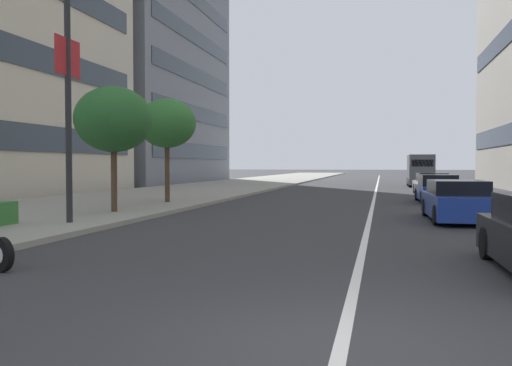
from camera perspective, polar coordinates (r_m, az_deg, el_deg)
The scene contains 10 objects.
ground_plane at distance 5.54m, azimuth 8.97°, elevation -17.55°, with size 400.00×400.00×0.00m, color #303033.
sidewalk_right_plaza at distance 37.43m, azimuth -6.33°, elevation -0.76°, with size 160.00×9.90×0.15m, color gray.
lane_centre_stripe at distance 40.25m, azimuth 12.77°, elevation -0.71°, with size 110.00×0.16×0.01m, color silver.
car_mid_block_traffic at distance 18.69m, azimuth 20.75°, elevation -1.86°, with size 4.62×1.96×1.34m.
car_far_down_avenue at distance 27.49m, azimuth 18.86°, elevation -0.65°, with size 4.22×1.93×1.37m.
car_following_behind at distance 34.97m, azimuth 18.31°, elevation -0.13°, with size 4.59×2.06×1.34m.
delivery_van_ahead at distance 47.07m, azimuth 17.22°, elevation 1.36°, with size 5.49×2.09×2.68m.
street_lamp_with_banners at distance 16.78m, azimuth -18.57°, elevation 14.16°, with size 1.26×2.51×8.88m.
street_tree_far_plaza at distance 19.99m, azimuth -15.04°, elevation 6.58°, with size 2.79×2.79×4.53m.
street_tree_mid_sidewalk at distance 24.71m, azimuth -9.53°, elevation 6.30°, with size 2.64×2.64×4.72m.
Camera 1 is at (-5.21, -0.39, 1.85)m, focal length 37.28 mm.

